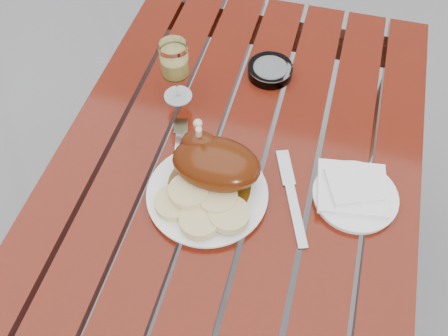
% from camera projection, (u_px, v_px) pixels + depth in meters
% --- Properties ---
extents(ground, '(60.00, 60.00, 0.00)m').
position_uv_depth(ground, '(232.00, 291.00, 1.71)').
color(ground, slate).
rests_on(ground, ground).
extents(table, '(0.80, 1.20, 0.75)m').
position_uv_depth(table, '(234.00, 240.00, 1.41)').
color(table, maroon).
rests_on(table, ground).
extents(dinner_plate, '(0.32, 0.32, 0.02)m').
position_uv_depth(dinner_plate, '(207.00, 194.00, 1.05)').
color(dinner_plate, white).
rests_on(dinner_plate, table).
extents(roast_duck, '(0.19, 0.18, 0.13)m').
position_uv_depth(roast_duck, '(214.00, 162.00, 1.02)').
color(roast_duck, '#543109').
rests_on(roast_duck, dinner_plate).
extents(bread_dumplings, '(0.20, 0.14, 0.03)m').
position_uv_depth(bread_dumplings, '(202.00, 205.00, 1.00)').
color(bread_dumplings, '#CFBD7E').
rests_on(bread_dumplings, dinner_plate).
extents(wine_glass, '(0.07, 0.07, 0.16)m').
position_uv_depth(wine_glass, '(176.00, 72.00, 1.16)').
color(wine_glass, '#CFC45E').
rests_on(wine_glass, table).
extents(side_plate, '(0.20, 0.20, 0.01)m').
position_uv_depth(side_plate, '(355.00, 197.00, 1.04)').
color(side_plate, white).
rests_on(side_plate, table).
extents(napkin, '(0.16, 0.15, 0.01)m').
position_uv_depth(napkin, '(352.00, 188.00, 1.04)').
color(napkin, white).
rests_on(napkin, side_plate).
extents(ashtray, '(0.15, 0.15, 0.03)m').
position_uv_depth(ashtray, '(270.00, 71.00, 1.26)').
color(ashtray, '#B2B7BC').
rests_on(ashtray, table).
extents(fork, '(0.06, 0.16, 0.01)m').
position_uv_depth(fork, '(179.00, 151.00, 1.12)').
color(fork, gray).
rests_on(fork, table).
extents(knife, '(0.09, 0.20, 0.01)m').
position_uv_depth(knife, '(293.00, 204.00, 1.04)').
color(knife, gray).
rests_on(knife, table).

